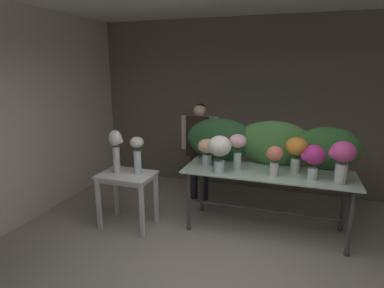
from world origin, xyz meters
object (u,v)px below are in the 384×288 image
object	(u,v)px
vase_ivory_freesia	(219,149)
side_table_white	(127,182)
display_table_glass	(267,180)
vase_peach_carnations	(207,149)
florist	(199,141)
vase_white_roses_tall	(116,148)
vase_cream_lisianthus_tall	(137,153)
vase_coral_roses	(274,158)
vase_magenta_stock	(314,158)
vase_sunset_tulips	(297,149)
vase_fuchsia_peonies	(342,157)
vase_blush_hydrangea	(238,147)

from	to	relation	value
vase_ivory_freesia	side_table_white	bearing A→B (deg)	-171.52
display_table_glass	vase_peach_carnations	bearing A→B (deg)	-178.56
side_table_white	florist	size ratio (longest dim) A/B	0.48
vase_white_roses_tall	vase_cream_lisianthus_tall	world-z (taller)	vase_white_roses_tall
vase_coral_roses	vase_magenta_stock	xyz separation A→B (m)	(0.45, 0.03, 0.04)
vase_ivory_freesia	vase_white_roses_tall	xyz separation A→B (m)	(-1.38, -0.18, -0.05)
display_table_glass	vase_sunset_tulips	size ratio (longest dim) A/B	4.71
side_table_white	vase_fuchsia_peonies	xyz separation A→B (m)	(2.65, 0.27, 0.51)
side_table_white	florist	world-z (taller)	florist
side_table_white	vase_peach_carnations	distance (m)	1.18
vase_cream_lisianthus_tall	vase_white_roses_tall	bearing A→B (deg)	-170.22
florist	vase_sunset_tulips	distance (m)	1.65
vase_blush_hydrangea	vase_peach_carnations	bearing A→B (deg)	171.85
florist	vase_fuchsia_peonies	xyz separation A→B (m)	(1.99, -0.92, 0.17)
vase_blush_hydrangea	vase_white_roses_tall	distance (m)	1.62
vase_coral_roses	vase_ivory_freesia	xyz separation A→B (m)	(-0.67, -0.09, 0.08)
display_table_glass	florist	world-z (taller)	florist
vase_white_roses_tall	vase_magenta_stock	bearing A→B (deg)	6.91
display_table_glass	vase_fuchsia_peonies	bearing A→B (deg)	-13.45
vase_peach_carnations	vase_cream_lisianthus_tall	bearing A→B (deg)	-154.80
display_table_glass	vase_white_roses_tall	bearing A→B (deg)	-166.47
vase_sunset_tulips	vase_white_roses_tall	xyz separation A→B (m)	(-2.30, -0.52, -0.04)
vase_blush_hydrangea	vase_magenta_stock	bearing A→B (deg)	-5.39
florist	vase_ivory_freesia	xyz separation A→B (m)	(0.57, -1.01, 0.17)
florist	vase_coral_roses	size ratio (longest dim) A/B	4.20
vase_cream_lisianthus_tall	florist	bearing A→B (deg)	65.59
vase_fuchsia_peonies	vase_sunset_tulips	xyz separation A→B (m)	(-0.50, 0.24, -0.01)
display_table_glass	side_table_white	world-z (taller)	display_table_glass
vase_white_roses_tall	vase_fuchsia_peonies	bearing A→B (deg)	5.56
vase_fuchsia_peonies	vase_magenta_stock	bearing A→B (deg)	174.15
display_table_glass	side_table_white	xyz separation A→B (m)	(-1.82, -0.47, -0.07)
vase_coral_roses	vase_magenta_stock	distance (m)	0.45
vase_white_roses_tall	vase_sunset_tulips	bearing A→B (deg)	12.63
vase_coral_roses	vase_magenta_stock	world-z (taller)	vase_magenta_stock
vase_cream_lisianthus_tall	vase_ivory_freesia	bearing A→B (deg)	6.95
vase_fuchsia_peonies	florist	bearing A→B (deg)	155.28
vase_sunset_tulips	vase_coral_roses	bearing A→B (deg)	-136.52
vase_ivory_freesia	vase_sunset_tulips	world-z (taller)	vase_ivory_freesia
side_table_white	vase_magenta_stock	size ratio (longest dim) A/B	1.81
vase_fuchsia_peonies	vase_white_roses_tall	size ratio (longest dim) A/B	0.85
vase_fuchsia_peonies	vase_ivory_freesia	xyz separation A→B (m)	(-1.42, -0.09, 0.00)
florist	side_table_white	bearing A→B (deg)	-119.17
florist	vase_fuchsia_peonies	world-z (taller)	florist
vase_peach_carnations	vase_magenta_stock	world-z (taller)	vase_magenta_stock
florist	vase_blush_hydrangea	xyz separation A→B (m)	(0.76, -0.80, 0.17)
florist	vase_coral_roses	world-z (taller)	florist
display_table_glass	vase_cream_lisianthus_tall	distance (m)	1.76
florist	vase_cream_lisianthus_tall	distance (m)	1.25
vase_cream_lisianthus_tall	vase_blush_hydrangea	bearing A→B (deg)	14.87
vase_magenta_stock	vase_white_roses_tall	world-z (taller)	vase_white_roses_tall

